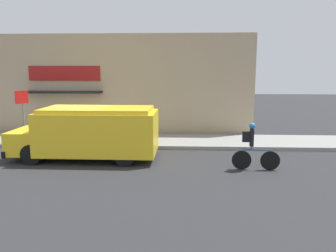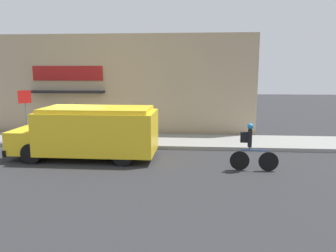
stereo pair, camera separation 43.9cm
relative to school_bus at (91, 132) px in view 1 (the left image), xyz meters
The scene contains 7 objects.
ground_plane 2.25m from the school_bus, 125.67° to the left, with size 70.00×70.00×0.00m, color #2B2B2D.
sidewalk 3.37m from the school_bus, 110.91° to the left, with size 28.00×2.81×0.16m.
storefront 5.14m from the school_bus, 104.07° to the left, with size 16.91×0.92×5.34m.
school_bus is the anchor object (origin of this frame).
cyclist 6.18m from the school_bus, 11.15° to the right, with size 1.67×0.21×1.67m.
stop_sign_post 4.57m from the school_bus, 148.64° to the left, with size 0.45×0.45×2.43m.
trash_bin 3.03m from the school_bus, 77.81° to the left, with size 0.62×0.62×0.74m.
Camera 1 is at (4.76, -14.06, 3.46)m, focal length 35.00 mm.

